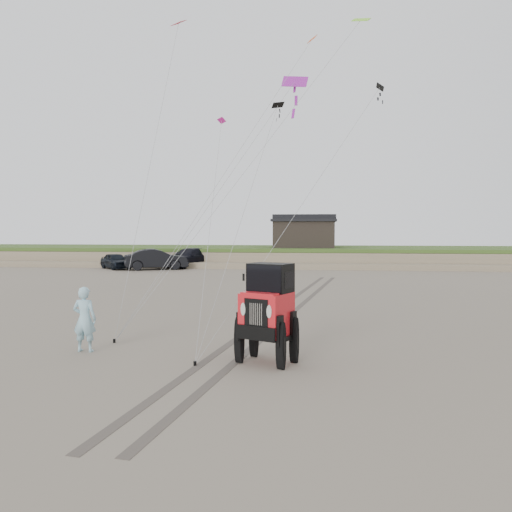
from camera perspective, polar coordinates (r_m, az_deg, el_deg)
The scene contains 12 objects.
ground at distance 14.75m, azimuth -6.06°, elevation -10.72°, with size 160.00×160.00×0.00m, color #6B6054.
dune_ridge at distance 51.64m, azimuth 3.30°, elevation 0.03°, with size 160.00×14.25×1.73m.
cabin at distance 50.98m, azimuth 5.52°, elevation 2.70°, with size 6.40×5.40×3.35m.
truck_a at distance 46.36m, azimuth -15.74°, elevation -0.55°, with size 1.69×4.19×1.43m, color black.
truck_b at distance 44.78m, azimuth -11.34°, elevation -0.37°, with size 1.92×5.50×1.81m, color black.
truck_c at distance 47.36m, azimuth -7.62°, elevation -0.18°, with size 2.49×6.12×1.78m, color black.
jeep at distance 13.16m, azimuth 1.24°, elevation -7.72°, with size 2.42×5.62×2.09m, color red, non-canonical shape.
man at distance 15.21m, azimuth -19.01°, elevation -6.84°, with size 0.68×0.45×1.88m, color #7FB3C5.
kite_flock at distance 23.33m, azimuth 3.89°, elevation 20.68°, with size 8.64×5.20×3.96m.
stake_main at distance 16.27m, azimuth -15.90°, elevation -9.31°, with size 0.08×0.08×0.12m, color black.
stake_aux at distance 13.22m, azimuth -6.99°, elevation -12.09°, with size 0.08×0.08×0.12m, color black.
tire_tracks at distance 22.28m, azimuth 3.67°, elevation -6.02°, with size 5.22×29.74×0.01m.
Camera 1 is at (3.23, -13.97, 3.50)m, focal length 35.00 mm.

